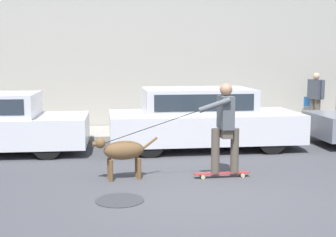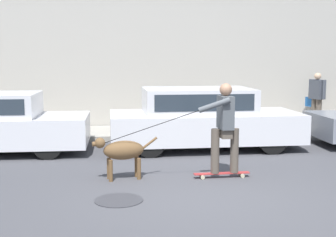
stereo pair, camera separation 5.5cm
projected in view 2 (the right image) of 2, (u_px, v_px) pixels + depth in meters
name	position (u px, v px, depth m)	size (l,w,h in m)	color
ground_plane	(204.00, 197.00, 7.09)	(36.00, 36.00, 0.00)	#47474C
back_wall	(160.00, 59.00, 13.53)	(32.00, 0.30, 4.10)	#ADA89E
sidewalk_curb	(164.00, 132.00, 12.69)	(30.00, 1.90, 0.14)	#A39E93
parked_car_1	(203.00, 119.00, 10.73)	(4.34, 1.90, 1.39)	black
dog	(122.00, 151.00, 8.03)	(1.13, 0.45, 0.75)	brown
skateboarder	(224.00, 124.00, 8.09)	(2.61, 0.60, 1.66)	beige
pedestrian_with_bag	(316.00, 97.00, 13.43)	(0.36, 0.74, 1.51)	brown
manhole_cover	(119.00, 200.00, 6.90)	(0.72, 0.72, 0.01)	#38383D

